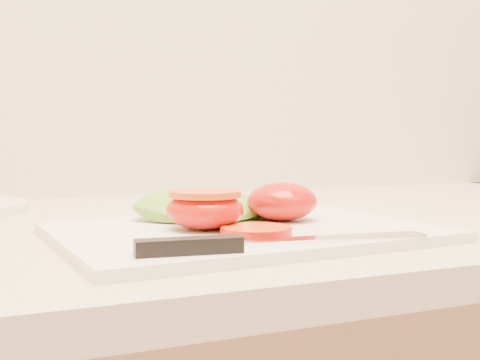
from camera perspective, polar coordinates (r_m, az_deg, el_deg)
name	(u,v)px	position (r m, az deg, el deg)	size (l,w,h in m)	color
cutting_board	(244,232)	(0.59, 0.39, -4.95)	(0.35, 0.25, 0.01)	silver
tomato_half_dome	(282,201)	(0.63, 4.01, -2.01)	(0.07, 0.07, 0.04)	#B10001
tomato_half_cut	(205,208)	(0.57, -3.35, -2.66)	(0.07, 0.07, 0.04)	#B10001
tomato_slice_0	(256,231)	(0.54, 1.54, -4.81)	(0.06, 0.06, 0.01)	orange
lettuce_leaf_0	(200,206)	(0.64, -3.82, -2.51)	(0.14, 0.10, 0.03)	#77AE2E
lettuce_leaf_1	(235,205)	(0.67, -0.51, -2.42)	(0.11, 0.08, 0.02)	#77AE2E
knife	(250,243)	(0.47, 0.97, -5.97)	(0.26, 0.04, 0.01)	silver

